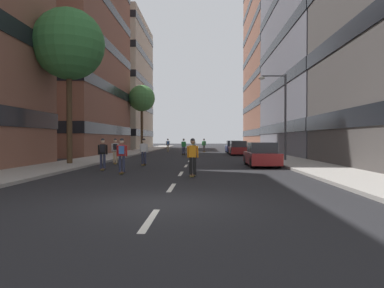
{
  "coord_description": "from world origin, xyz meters",
  "views": [
    {
      "loc": [
        1.17,
        -9.47,
        1.75
      ],
      "look_at": [
        0.0,
        24.14,
        1.25
      ],
      "focal_mm": 32.73,
      "sensor_mm": 36.0,
      "label": 1
    }
  ],
  "objects_px": {
    "streetlamp_right": "(281,107)",
    "skater_2": "(144,150)",
    "parked_car_mid": "(238,149)",
    "skater_1": "(168,144)",
    "skater_0": "(204,144)",
    "parked_car_far": "(233,147)",
    "skater_6": "(115,149)",
    "street_tree_near": "(69,45)",
    "parked_car_near": "(262,155)",
    "skater_4": "(193,144)",
    "skater_5": "(193,155)",
    "street_tree_mid": "(142,99)",
    "skater_8": "(103,152)",
    "skater_3": "(184,146)",
    "skater_7": "(122,153)"
  },
  "relations": [
    {
      "from": "skater_0",
      "to": "skater_3",
      "type": "relative_size",
      "value": 1.0
    },
    {
      "from": "skater_0",
      "to": "skater_1",
      "type": "relative_size",
      "value": 1.0
    },
    {
      "from": "street_tree_near",
      "to": "skater_6",
      "type": "height_order",
      "value": "street_tree_near"
    },
    {
      "from": "skater_5",
      "to": "skater_6",
      "type": "distance_m",
      "value": 9.62
    },
    {
      "from": "parked_car_near",
      "to": "streetlamp_right",
      "type": "height_order",
      "value": "streetlamp_right"
    },
    {
      "from": "parked_car_far",
      "to": "skater_8",
      "type": "bearing_deg",
      "value": -110.87
    },
    {
      "from": "street_tree_mid",
      "to": "skater_8",
      "type": "height_order",
      "value": "street_tree_mid"
    },
    {
      "from": "skater_1",
      "to": "skater_7",
      "type": "distance_m",
      "value": 31.36
    },
    {
      "from": "skater_4",
      "to": "parked_car_far",
      "type": "bearing_deg",
      "value": -27.99
    },
    {
      "from": "skater_6",
      "to": "parked_car_mid",
      "type": "bearing_deg",
      "value": 54.24
    },
    {
      "from": "skater_2",
      "to": "skater_8",
      "type": "bearing_deg",
      "value": -115.57
    },
    {
      "from": "skater_3",
      "to": "skater_4",
      "type": "xyz_separation_m",
      "value": [
        0.83,
        8.16,
        0.03
      ]
    },
    {
      "from": "parked_car_far",
      "to": "street_tree_mid",
      "type": "distance_m",
      "value": 15.35
    },
    {
      "from": "streetlamp_right",
      "to": "parked_car_far",
      "type": "bearing_deg",
      "value": 97.4
    },
    {
      "from": "skater_6",
      "to": "skater_2",
      "type": "bearing_deg",
      "value": -27.69
    },
    {
      "from": "street_tree_near",
      "to": "skater_3",
      "type": "bearing_deg",
      "value": 66.89
    },
    {
      "from": "skater_1",
      "to": "skater_4",
      "type": "distance_m",
      "value": 4.31
    },
    {
      "from": "skater_0",
      "to": "skater_6",
      "type": "relative_size",
      "value": 1.0
    },
    {
      "from": "skater_0",
      "to": "skater_6",
      "type": "bearing_deg",
      "value": -105.53
    },
    {
      "from": "skater_3",
      "to": "skater_6",
      "type": "bearing_deg",
      "value": -105.39
    },
    {
      "from": "streetlamp_right",
      "to": "skater_0",
      "type": "xyz_separation_m",
      "value": [
        -5.83,
        19.25,
        -3.12
      ]
    },
    {
      "from": "streetlamp_right",
      "to": "skater_3",
      "type": "bearing_deg",
      "value": 125.43
    },
    {
      "from": "parked_car_near",
      "to": "skater_2",
      "type": "relative_size",
      "value": 2.47
    },
    {
      "from": "parked_car_near",
      "to": "parked_car_far",
      "type": "xyz_separation_m",
      "value": [
        0.0,
        21.44,
        0.0
      ]
    },
    {
      "from": "skater_1",
      "to": "skater_3",
      "type": "xyz_separation_m",
      "value": [
        2.82,
        -10.47,
        -0.03
      ]
    },
    {
      "from": "streetlamp_right",
      "to": "skater_2",
      "type": "distance_m",
      "value": 11.04
    },
    {
      "from": "street_tree_near",
      "to": "skater_0",
      "type": "distance_m",
      "value": 25.97
    },
    {
      "from": "skater_0",
      "to": "skater_2",
      "type": "xyz_separation_m",
      "value": [
        -3.96,
        -23.28,
        -0.03
      ]
    },
    {
      "from": "streetlamp_right",
      "to": "skater_0",
      "type": "bearing_deg",
      "value": 106.86
    },
    {
      "from": "parked_car_near",
      "to": "street_tree_near",
      "type": "height_order",
      "value": "street_tree_near"
    },
    {
      "from": "skater_2",
      "to": "skater_7",
      "type": "relative_size",
      "value": 1.0
    },
    {
      "from": "street_tree_near",
      "to": "skater_1",
      "type": "height_order",
      "value": "street_tree_near"
    },
    {
      "from": "street_tree_near",
      "to": "skater_5",
      "type": "distance_m",
      "value": 12.65
    },
    {
      "from": "skater_8",
      "to": "street_tree_near",
      "type": "bearing_deg",
      "value": 133.21
    },
    {
      "from": "parked_car_far",
      "to": "skater_5",
      "type": "xyz_separation_m",
      "value": [
        -4.17,
        -27.5,
        0.29
      ]
    },
    {
      "from": "parked_car_mid",
      "to": "skater_1",
      "type": "distance_m",
      "value": 14.09
    },
    {
      "from": "street_tree_mid",
      "to": "streetlamp_right",
      "type": "xyz_separation_m",
      "value": [
        14.68,
        -22.62,
        -3.32
      ]
    },
    {
      "from": "skater_0",
      "to": "skater_1",
      "type": "distance_m",
      "value": 5.66
    },
    {
      "from": "skater_0",
      "to": "parked_car_far",
      "type": "bearing_deg",
      "value": -33.68
    },
    {
      "from": "skater_2",
      "to": "skater_8",
      "type": "xyz_separation_m",
      "value": [
        -1.7,
        -3.55,
        0.03
      ]
    },
    {
      "from": "parked_car_near",
      "to": "skater_2",
      "type": "distance_m",
      "value": 7.63
    },
    {
      "from": "streetlamp_right",
      "to": "skater_2",
      "type": "relative_size",
      "value": 3.65
    },
    {
      "from": "skater_6",
      "to": "skater_0",
      "type": "bearing_deg",
      "value": 74.47
    },
    {
      "from": "parked_car_far",
      "to": "street_tree_near",
      "type": "distance_m",
      "value": 25.47
    },
    {
      "from": "parked_car_mid",
      "to": "skater_7",
      "type": "height_order",
      "value": "skater_7"
    },
    {
      "from": "parked_car_far",
      "to": "skater_5",
      "type": "distance_m",
      "value": 27.82
    },
    {
      "from": "street_tree_mid",
      "to": "skater_6",
      "type": "bearing_deg",
      "value": -83.95
    },
    {
      "from": "skater_1",
      "to": "skater_2",
      "type": "bearing_deg",
      "value": -87.57
    },
    {
      "from": "skater_0",
      "to": "skater_2",
      "type": "distance_m",
      "value": 23.61
    },
    {
      "from": "skater_4",
      "to": "skater_7",
      "type": "height_order",
      "value": "same"
    }
  ]
}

